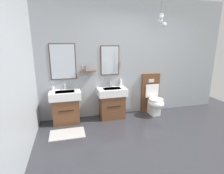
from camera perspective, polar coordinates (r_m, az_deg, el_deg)
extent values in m
cube|color=#2D2D33|center=(3.29, 18.93, -20.09)|extent=(5.98, 5.05, 0.10)
cube|color=#999EA3|center=(4.40, 6.98, 9.31)|extent=(4.78, 0.12, 2.78)
cube|color=#4C301E|center=(4.03, -15.67, 7.92)|extent=(0.56, 0.02, 0.79)
cube|color=silver|center=(4.02, -15.67, 7.90)|extent=(0.52, 0.01, 0.75)
cube|color=#4C301E|center=(4.15, -0.71, 8.62)|extent=(0.45, 0.02, 0.69)
cube|color=silver|center=(4.14, -0.67, 8.61)|extent=(0.41, 0.01, 0.65)
cube|color=brown|center=(4.01, -7.84, 5.12)|extent=(0.36, 0.14, 0.02)
cylinder|color=gray|center=(4.00, -9.61, 6.14)|extent=(0.05, 0.05, 0.13)
cylinder|color=slate|center=(3.99, -8.51, 6.03)|extent=(0.06, 0.06, 0.11)
cylinder|color=gray|center=(4.38, 15.66, 23.91)|extent=(0.01, 0.01, 0.49)
sphere|color=silver|center=(4.33, 15.38, 20.06)|extent=(0.12, 0.12, 0.12)
cylinder|color=gray|center=(4.40, 15.99, 24.54)|extent=(0.01, 0.01, 0.39)
sphere|color=silver|center=(4.36, 15.76, 21.42)|extent=(0.11, 0.11, 0.11)
cylinder|color=gray|center=(4.33, 15.88, 24.44)|extent=(0.01, 0.01, 0.43)
sphere|color=silver|center=(4.29, 15.63, 20.97)|extent=(0.09, 0.09, 0.09)
cylinder|color=gray|center=(4.35, 16.99, 23.31)|extent=(0.01, 0.01, 0.58)
sphere|color=silver|center=(4.31, 16.65, 18.89)|extent=(0.10, 0.10, 0.10)
cube|color=#999EA3|center=(2.35, -32.21, 2.81)|extent=(0.12, 3.85, 2.78)
cube|color=#9E9993|center=(3.71, -14.32, -14.52)|extent=(0.68, 0.44, 0.01)
cube|color=brown|center=(4.11, -14.68, -7.36)|extent=(0.57, 0.41, 0.56)
cube|color=black|center=(3.89, -14.71, -7.56)|extent=(0.31, 0.01, 0.02)
cube|color=white|center=(3.99, -15.01, -2.51)|extent=(0.67, 0.45, 0.17)
cube|color=silver|center=(3.95, -15.07, -1.67)|extent=(0.41, 0.25, 0.03)
cylinder|color=silver|center=(4.13, -15.14, 0.02)|extent=(0.03, 0.03, 0.11)
cylinder|color=silver|center=(4.06, -15.18, 0.49)|extent=(0.02, 0.11, 0.02)
cube|color=brown|center=(4.23, -0.08, -6.23)|extent=(0.57, 0.41, 0.56)
cube|color=black|center=(4.02, 0.69, -6.36)|extent=(0.31, 0.01, 0.02)
cube|color=white|center=(4.12, -0.08, -1.49)|extent=(0.67, 0.45, 0.17)
cube|color=silver|center=(4.07, 0.03, -0.67)|extent=(0.41, 0.25, 0.03)
cylinder|color=silver|center=(4.24, -0.67, 0.93)|extent=(0.03, 0.03, 0.11)
cylinder|color=silver|center=(4.18, -0.49, 1.40)|extent=(0.02, 0.11, 0.02)
cube|color=brown|center=(4.68, 12.20, -1.68)|extent=(0.48, 0.10, 1.00)
cube|color=silver|center=(4.56, 12.71, 2.01)|extent=(0.15, 0.01, 0.09)
cube|color=white|center=(4.56, 13.47, -6.55)|extent=(0.22, 0.30, 0.34)
ellipsoid|color=white|center=(4.45, 14.07, -5.09)|extent=(0.37, 0.46, 0.24)
torus|color=white|center=(4.42, 14.14, -3.93)|extent=(0.35, 0.35, 0.04)
cube|color=white|center=(4.55, 12.95, -1.19)|extent=(0.35, 0.03, 0.33)
cylinder|color=silver|center=(4.11, -18.67, -0.40)|extent=(0.07, 0.07, 0.09)
cylinder|color=#2D84DB|center=(4.09, -18.50, 0.32)|extent=(0.01, 0.02, 0.16)
cube|color=white|center=(4.08, -18.58, 1.45)|extent=(0.01, 0.02, 0.03)
cylinder|color=purple|center=(4.10, -19.00, 0.29)|extent=(0.01, 0.03, 0.16)
cube|color=white|center=(4.07, -19.06, 1.35)|extent=(0.01, 0.02, 0.03)
cylinder|color=white|center=(4.29, 2.82, 1.40)|extent=(0.06, 0.06, 0.16)
cylinder|color=silver|center=(4.27, 2.84, 2.69)|extent=(0.02, 0.02, 0.04)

